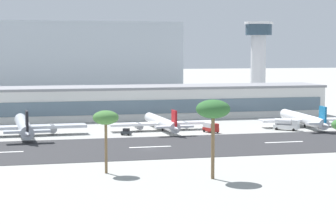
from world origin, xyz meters
TOP-DOWN VIEW (x-y plane):
  - ground_plane at (0.00, 0.00)m, footprint 1400.00×1400.00m
  - runway_strip at (0.00, 3.27)m, footprint 800.00×41.49m
  - runway_centreline_dash_3 at (-40.19, 3.27)m, footprint 12.00×1.20m
  - runway_centreline_dash_4 at (0.64, 3.27)m, footprint 12.00×1.20m
  - runway_centreline_dash_5 at (41.11, 3.27)m, footprint 12.00×1.20m
  - terminal_building at (13.77, 81.70)m, footprint 150.68×23.77m
  - control_tower at (80.96, 126.20)m, footprint 13.96×13.96m
  - distant_hotel_block at (-16.58, 180.53)m, footprint 139.79×30.81m
  - airliner_black_tail_gate_0 at (-33.40, 35.59)m, footprint 39.83×46.09m
  - airliner_red_tail_gate_1 at (12.43, 38.71)m, footprint 36.19×39.61m
  - airliner_blue_tail_gate_2 at (63.26, 36.12)m, footprint 31.86×41.96m
  - service_baggage_tug_0 at (-1.53, 29.97)m, footprint 3.54×3.16m
  - service_fuel_truck_1 at (53.61, 29.86)m, footprint 8.01×7.68m
  - service_box_truck_2 at (26.80, 29.99)m, footprint 4.35×6.46m
  - palm_tree_1 at (4.27, -43.55)m, footprint 7.26×7.26m
  - palm_tree_3 at (-16.86, -32.05)m, footprint 5.74×5.74m

SIDE VIEW (x-z plane):
  - ground_plane at x=0.00m, z-range 0.00..0.00m
  - runway_strip at x=0.00m, z-range 0.00..0.08m
  - runway_centreline_dash_3 at x=-40.19m, z-range 0.08..0.09m
  - runway_centreline_dash_4 at x=0.64m, z-range 0.08..0.09m
  - runway_centreline_dash_5 at x=41.11m, z-range 0.08..0.09m
  - service_baggage_tug_0 at x=-1.53m, z-range -0.05..2.15m
  - service_box_truck_2 at x=26.80m, z-range 0.16..3.41m
  - service_fuel_truck_1 at x=53.61m, z-range 0.05..4.00m
  - airliner_red_tail_gate_1 at x=12.43m, z-range -1.50..6.76m
  - airliner_blue_tail_gate_2 at x=63.26m, z-range -1.58..7.17m
  - airliner_black_tail_gate_0 at x=-33.40m, z-range -1.75..7.87m
  - terminal_building at x=13.77m, z-range 0.00..12.74m
  - palm_tree_3 at x=-16.86m, z-range 5.16..19.18m
  - palm_tree_1 at x=4.27m, z-range 6.18..23.10m
  - distant_hotel_block at x=-16.58m, z-range 0.00..41.97m
  - control_tower at x=80.96m, z-range 4.54..45.25m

